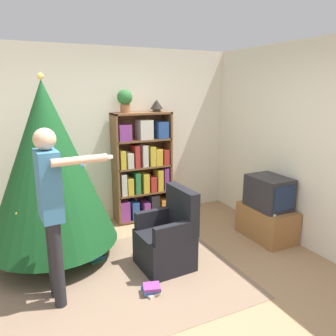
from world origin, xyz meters
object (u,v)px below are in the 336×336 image
table_lamp (157,105)px  potted_plant (125,99)px  bookshelf (142,170)px  standing_person (51,203)px  christmas_tree (48,165)px  armchair (168,240)px  television (269,192)px

table_lamp → potted_plant: bearing=180.0°
bookshelf → standing_person: size_ratio=0.99×
christmas_tree → armchair: size_ratio=2.37×
television → potted_plant: (-1.53, 1.38, 1.21)m
television → potted_plant: size_ratio=1.72×
standing_person → table_lamp: (1.74, 1.59, 0.77)m
bookshelf → christmas_tree: 1.60m
christmas_tree → table_lamp: (1.66, 0.68, 0.61)m
christmas_tree → potted_plant: 1.52m
potted_plant → table_lamp: potted_plant is taller
christmas_tree → television: bearing=-14.5°
christmas_tree → standing_person: bearing=-95.1°
bookshelf → armchair: bookshelf is taller
christmas_tree → armchair: (1.15, -0.78, -0.84)m
christmas_tree → bookshelf: bearing=25.5°
christmas_tree → armchair: 1.62m
armchair → table_lamp: table_lamp is taller
television → armchair: 1.58m
bookshelf → standing_person: bearing=-133.3°
christmas_tree → table_lamp: size_ratio=10.90×
television → table_lamp: 2.06m
bookshelf → standing_person: standing_person is taller
television → potted_plant: potted_plant is taller
christmas_tree → standing_person: (-0.08, -0.91, -0.16)m
bookshelf → potted_plant: 1.10m
christmas_tree → standing_person: christmas_tree is taller
television → standing_person: bearing=-175.7°
potted_plant → standing_person: bearing=-128.1°
bookshelf → television: bookshelf is taller
television → christmas_tree: (-2.70, 0.70, 0.51)m
bookshelf → christmas_tree: christmas_tree is taller
christmas_tree → standing_person: 0.92m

